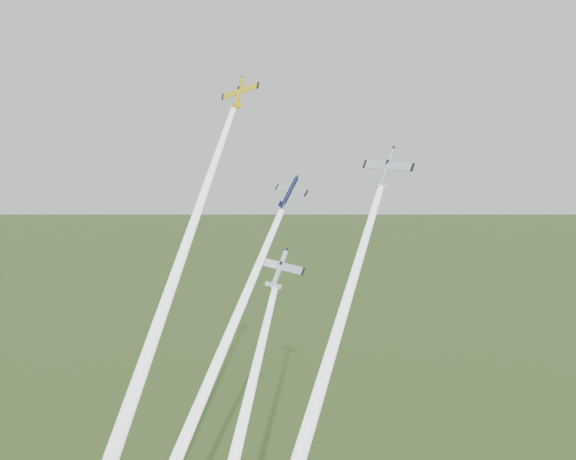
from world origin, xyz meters
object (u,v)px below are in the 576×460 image
object	(u,v)px
plane_navy	(289,192)
plane_silver_low	(280,269)
plane_silver_right	(387,168)
plane_yellow	(239,93)

from	to	relation	value
plane_navy	plane_silver_low	world-z (taller)	plane_navy
plane_navy	plane_silver_right	size ratio (longest dim) A/B	0.77
plane_navy	plane_yellow	bearing A→B (deg)	162.96
plane_navy	plane_silver_low	size ratio (longest dim) A/B	0.86
plane_silver_right	plane_silver_low	bearing A→B (deg)	-131.68
plane_yellow	plane_silver_right	bearing A→B (deg)	-4.13
plane_silver_right	plane_navy	bearing A→B (deg)	-145.86
plane_silver_low	plane_silver_right	bearing A→B (deg)	37.17
plane_yellow	plane_silver_low	xyz separation A→B (m)	(16.55, -13.49, -27.43)
plane_yellow	plane_silver_low	size ratio (longest dim) A/B	1.04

